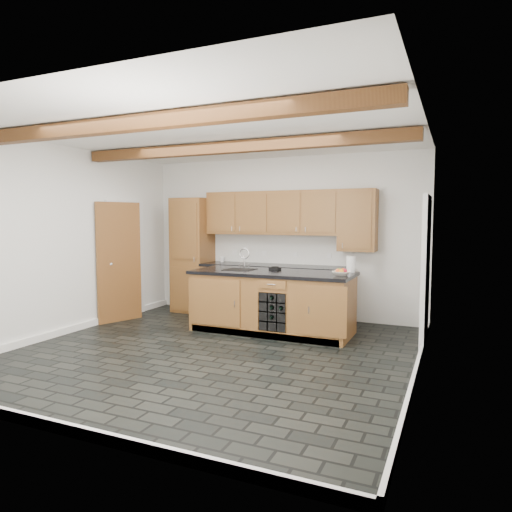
{
  "coord_description": "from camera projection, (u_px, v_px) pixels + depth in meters",
  "views": [
    {
      "loc": [
        2.84,
        -5.08,
        1.72
      ],
      "look_at": [
        0.25,
        0.8,
        1.2
      ],
      "focal_mm": 32.0,
      "sensor_mm": 36.0,
      "label": 1
    }
  ],
  "objects": [
    {
      "name": "ground",
      "position": [
        213.0,
        352.0,
        5.91
      ],
      "size": [
        5.0,
        5.0,
        0.0
      ],
      "primitive_type": "plane",
      "color": "black",
      "rests_on": "ground"
    },
    {
      "name": "room_shell",
      "position": [
        226.0,
        233.0,
        6.31
      ],
      "size": [
        5.01,
        5.0,
        5.0
      ],
      "color": "white",
      "rests_on": "ground"
    },
    {
      "name": "back_cabinetry",
      "position": [
        256.0,
        261.0,
        8.03
      ],
      "size": [
        3.65,
        0.62,
        2.2
      ],
      "color": "olive",
      "rests_on": "ground"
    },
    {
      "name": "island",
      "position": [
        272.0,
        302.0,
        6.93
      ],
      "size": [
        2.48,
        0.96,
        0.93
      ],
      "color": "olive",
      "rests_on": "ground"
    },
    {
      "name": "faucet",
      "position": [
        240.0,
        267.0,
        7.15
      ],
      "size": [
        0.45,
        0.4,
        0.34
      ],
      "color": "black",
      "rests_on": "island"
    },
    {
      "name": "kitchen_scale",
      "position": [
        275.0,
        268.0,
        7.09
      ],
      "size": [
        0.2,
        0.15,
        0.05
      ],
      "rotation": [
        0.0,
        0.0,
        -0.31
      ],
      "color": "black",
      "rests_on": "island"
    },
    {
      "name": "fruit_bowl",
      "position": [
        341.0,
        273.0,
        6.38
      ],
      "size": [
        0.25,
        0.25,
        0.06
      ],
      "primitive_type": "imported",
      "rotation": [
        0.0,
        0.0,
        0.01
      ],
      "color": "white",
      "rests_on": "island"
    },
    {
      "name": "fruit_cluster",
      "position": [
        341.0,
        271.0,
        6.38
      ],
      "size": [
        0.16,
        0.17,
        0.07
      ],
      "color": "#A91629",
      "rests_on": "fruit_bowl"
    },
    {
      "name": "paper_towel",
      "position": [
        351.0,
        264.0,
        6.76
      ],
      "size": [
        0.13,
        0.13,
        0.24
      ],
      "primitive_type": "cylinder",
      "color": "white",
      "rests_on": "island"
    },
    {
      "name": "mug",
      "position": [
        222.0,
        260.0,
        8.37
      ],
      "size": [
        0.13,
        0.13,
        0.1
      ],
      "primitive_type": "imported",
      "rotation": [
        0.0,
        0.0,
        -0.35
      ],
      "color": "white",
      "rests_on": "back_cabinetry"
    }
  ]
}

